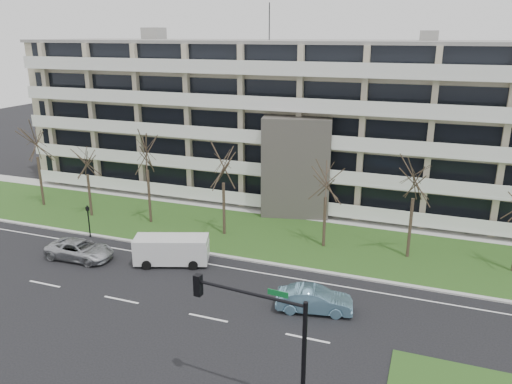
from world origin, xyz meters
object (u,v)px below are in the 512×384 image
at_px(pedestrian_signal, 88,217).
at_px(silver_pickup, 80,250).
at_px(traffic_signal, 265,334).
at_px(blue_sedan, 314,300).
at_px(white_van, 172,248).

bearing_deg(pedestrian_signal, silver_pickup, -40.85).
height_order(traffic_signal, pedestrian_signal, traffic_signal).
relative_size(silver_pickup, blue_sedan, 1.12).
bearing_deg(white_van, traffic_signal, -66.33).
relative_size(silver_pickup, pedestrian_signal, 1.86).
distance_m(white_van, traffic_signal, 16.44).
bearing_deg(blue_sedan, white_van, 65.13).
height_order(white_van, traffic_signal, traffic_signal).
bearing_deg(white_van, blue_sedan, -33.86).
bearing_deg(white_van, silver_pickup, 173.75).
xyz_separation_m(traffic_signal, pedestrian_signal, (-19.93, 13.78, -2.23)).
bearing_deg(silver_pickup, traffic_signal, -120.83).
xyz_separation_m(silver_pickup, white_van, (6.85, 1.64, 0.51)).
height_order(silver_pickup, white_van, white_van).
distance_m(silver_pickup, white_van, 7.06).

